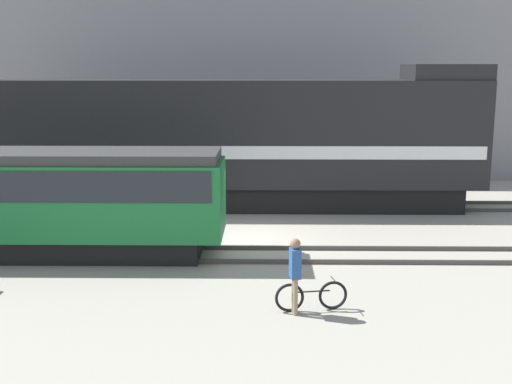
# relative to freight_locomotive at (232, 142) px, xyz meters

# --- Properties ---
(ground_plane) EXTENTS (120.00, 120.00, 0.00)m
(ground_plane) POSITION_rel_freight_locomotive_xyz_m (0.69, -5.00, -2.68)
(ground_plane) COLOR #9E998C
(track_near) EXTENTS (60.00, 1.50, 0.14)m
(track_near) POSITION_rel_freight_locomotive_xyz_m (0.69, -6.92, -2.61)
(track_near) COLOR #47423D
(track_near) RESTS_ON ground
(track_far) EXTENTS (60.00, 1.51, 0.14)m
(track_far) POSITION_rel_freight_locomotive_xyz_m (0.69, 0.00, -2.61)
(track_far) COLOR #47423D
(track_far) RESTS_ON ground
(building_backdrop) EXTENTS (44.19, 6.00, 10.42)m
(building_backdrop) POSITION_rel_freight_locomotive_xyz_m (0.69, 9.39, 2.52)
(building_backdrop) COLOR gray
(building_backdrop) RESTS_ON ground
(freight_locomotive) EXTENTS (20.03, 3.04, 5.74)m
(freight_locomotive) POSITION_rel_freight_locomotive_xyz_m (0.00, 0.00, 0.00)
(freight_locomotive) COLOR black
(freight_locomotive) RESTS_ON ground
(streetcar) EXTENTS (11.73, 2.54, 3.22)m
(streetcar) POSITION_rel_freight_locomotive_xyz_m (-5.78, -6.92, -0.84)
(streetcar) COLOR black
(streetcar) RESTS_ON ground
(bicycle) EXTENTS (1.73, 0.49, 0.76)m
(bicycle) POSITION_rel_freight_locomotive_xyz_m (2.43, -11.24, -2.33)
(bicycle) COLOR black
(bicycle) RESTS_ON ground
(person) EXTENTS (0.28, 0.39, 1.81)m
(person) POSITION_rel_freight_locomotive_xyz_m (2.02, -11.46, -1.57)
(person) COLOR #8C7A5B
(person) RESTS_ON ground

